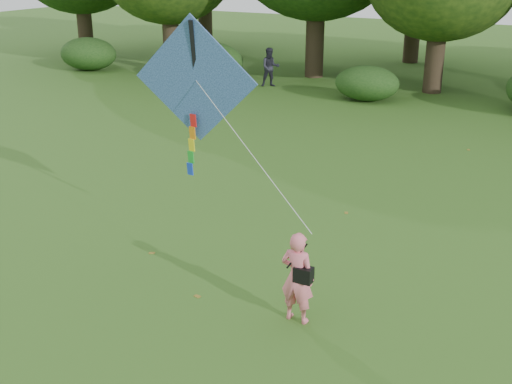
% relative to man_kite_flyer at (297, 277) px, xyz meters
% --- Properties ---
extents(ground, '(100.00, 100.00, 0.00)m').
position_rel_man_kite_flyer_xyz_m(ground, '(-0.46, -0.47, -0.80)').
color(ground, '#265114').
rests_on(ground, ground).
extents(man_kite_flyer, '(0.59, 0.40, 1.60)m').
position_rel_man_kite_flyer_xyz_m(man_kite_flyer, '(0.00, 0.00, 0.00)').
color(man_kite_flyer, '#F17182').
rests_on(man_kite_flyer, ground).
extents(bystander_left, '(1.07, 1.02, 1.74)m').
position_rel_man_kite_flyer_xyz_m(bystander_left, '(-9.26, 17.36, 0.07)').
color(bystander_left, '#252431').
rests_on(bystander_left, ground).
extents(crossbody_bag, '(0.43, 0.20, 0.67)m').
position_rel_man_kite_flyer_xyz_m(crossbody_bag, '(0.12, -0.03, 0.11)').
color(crossbody_bag, black).
rests_on(crossbody_bag, ground).
extents(flying_kite, '(4.61, 2.22, 3.27)m').
position_rel_man_kite_flyer_xyz_m(flying_kite, '(-3.08, 1.85, 2.61)').
color(flying_kite, '#2832B1').
rests_on(flying_kite, ground).
extents(shrub_band, '(39.15, 3.22, 1.88)m').
position_rel_man_kite_flyer_xyz_m(shrub_band, '(-1.18, 17.14, 0.06)').
color(shrub_band, '#264919').
rests_on(shrub_band, ground).
extents(fallen_leaves, '(11.62, 14.36, 0.01)m').
position_rel_man_kite_flyer_xyz_m(fallen_leaves, '(0.08, 4.54, -0.79)').
color(fallen_leaves, olive).
rests_on(fallen_leaves, ground).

